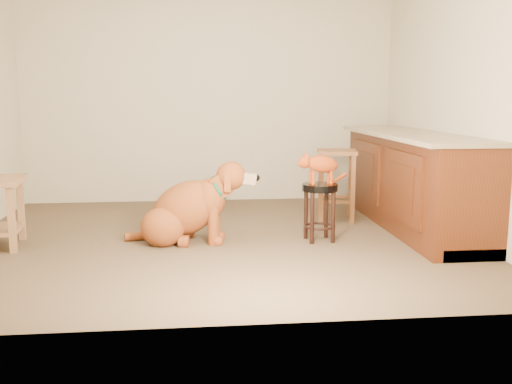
{
  "coord_description": "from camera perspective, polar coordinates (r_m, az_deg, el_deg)",
  "views": [
    {
      "loc": [
        -0.18,
        -5.07,
        1.29
      ],
      "look_at": [
        0.35,
        -0.11,
        0.45
      ],
      "focal_mm": 40.0,
      "sensor_mm": 36.0,
      "label": 1
    }
  ],
  "objects": [
    {
      "name": "padded_stool",
      "position": [
        5.13,
        6.37,
        -0.85
      ],
      "size": [
        0.32,
        0.32,
        0.52
      ],
      "rotation": [
        0.0,
        0.0,
        0.09
      ],
      "color": "black",
      "rests_on": "ground"
    },
    {
      "name": "wood_stool",
      "position": [
        6.03,
        8.02,
        0.83
      ],
      "size": [
        0.47,
        0.47,
        0.74
      ],
      "rotation": [
        0.0,
        0.0,
        -0.19
      ],
      "color": "brown",
      "rests_on": "ground"
    },
    {
      "name": "room_shell",
      "position": [
        5.09,
        -4.13,
        13.88
      ],
      "size": [
        4.54,
        4.04,
        2.62
      ],
      "color": "beige",
      "rests_on": "ground"
    },
    {
      "name": "cabinet_run",
      "position": [
        5.84,
        15.36,
        0.84
      ],
      "size": [
        0.7,
        2.56,
        0.94
      ],
      "color": "#49200D",
      "rests_on": "ground"
    },
    {
      "name": "floor",
      "position": [
        5.24,
        -3.91,
        -4.73
      ],
      "size": [
        4.5,
        4.0,
        0.01
      ],
      "primitive_type": "cube",
      "color": "brown",
      "rests_on": "ground"
    },
    {
      "name": "tabby_kitten",
      "position": [
        5.08,
        6.31,
        2.71
      ],
      "size": [
        0.49,
        0.22,
        0.31
      ],
      "rotation": [
        0.0,
        0.0,
        0.09
      ],
      "color": "#8E320E",
      "rests_on": "padded_stool"
    },
    {
      "name": "golden_retriever",
      "position": [
        5.11,
        -6.89,
        -1.81
      ],
      "size": [
        1.21,
        0.64,
        0.78
      ],
      "rotation": [
        0.0,
        0.0,
        -0.13
      ],
      "color": "brown",
      "rests_on": "ground"
    }
  ]
}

